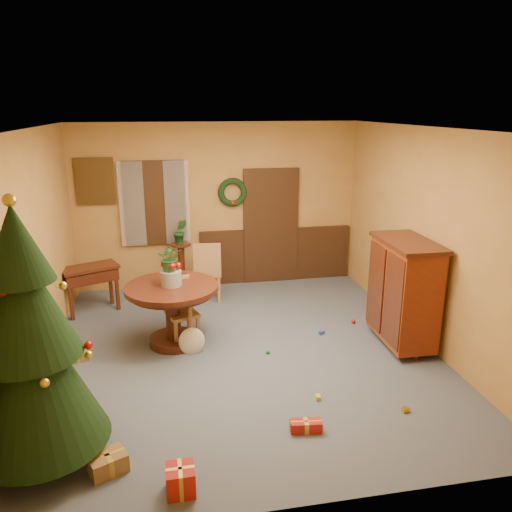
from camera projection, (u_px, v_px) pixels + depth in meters
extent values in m
plane|color=#3C4557|center=(244.00, 352.00, 6.68)|extent=(5.50, 5.50, 0.00)
plane|color=silver|center=(242.00, 129.00, 5.84)|extent=(5.50, 5.50, 0.00)
plane|color=olive|center=(218.00, 206.00, 8.84)|extent=(5.00, 0.00, 5.00)
plane|color=olive|center=(303.00, 348.00, 3.67)|extent=(5.00, 0.00, 5.00)
plane|color=olive|center=(32.00, 258.00, 5.81)|extent=(0.00, 5.50, 5.50)
plane|color=olive|center=(426.00, 238.00, 6.70)|extent=(0.00, 5.50, 5.50)
cube|color=black|center=(276.00, 255.00, 9.27)|extent=(2.80, 0.06, 1.00)
cube|color=black|center=(271.00, 226.00, 9.08)|extent=(1.00, 0.08, 2.10)
cube|color=white|center=(270.00, 229.00, 9.12)|extent=(0.80, 0.03, 1.90)
cube|color=black|center=(155.00, 203.00, 8.57)|extent=(1.05, 0.08, 1.45)
cube|color=white|center=(155.00, 203.00, 8.60)|extent=(0.88, 0.03, 1.25)
cube|color=white|center=(132.00, 204.00, 8.46)|extent=(0.42, 0.02, 1.45)
cube|color=white|center=(177.00, 203.00, 8.59)|extent=(0.42, 0.02, 1.45)
torus|color=black|center=(232.00, 192.00, 8.74)|extent=(0.51, 0.11, 0.51)
cube|color=#4C3819|center=(95.00, 181.00, 8.30)|extent=(0.62, 0.05, 0.78)
cube|color=gray|center=(95.00, 181.00, 8.33)|extent=(0.48, 0.02, 0.62)
cylinder|color=black|center=(172.00, 288.00, 6.66)|extent=(1.25, 1.25, 0.07)
cylinder|color=black|center=(172.00, 292.00, 6.67)|extent=(1.12, 1.12, 0.04)
cylinder|color=black|center=(173.00, 315.00, 6.77)|extent=(0.20, 0.20, 0.69)
cylinder|color=black|center=(174.00, 340.00, 6.88)|extent=(0.67, 0.67, 0.11)
cylinder|color=slate|center=(171.00, 278.00, 6.62)|extent=(0.28, 0.28, 0.21)
imported|color=#1E4C23|center=(170.00, 257.00, 6.53)|extent=(0.33, 0.29, 0.37)
cube|color=#9A683D|center=(182.00, 314.00, 6.83)|extent=(0.50, 0.50, 0.05)
cube|color=#9A683D|center=(177.00, 293.00, 6.91)|extent=(0.38, 0.16, 0.47)
cube|color=#9A683D|center=(189.00, 322.00, 7.10)|extent=(0.05, 0.05, 0.40)
cube|color=#9A683D|center=(168.00, 327.00, 6.95)|extent=(0.05, 0.05, 0.40)
cube|color=#9A683D|center=(198.00, 330.00, 6.84)|extent=(0.05, 0.05, 0.40)
cube|color=#9A683D|center=(176.00, 335.00, 6.69)|extent=(0.05, 0.05, 0.40)
cube|color=#9A683D|center=(208.00, 272.00, 8.36)|extent=(0.49, 0.49, 0.05)
cube|color=#9A683D|center=(207.00, 259.00, 8.09)|extent=(0.45, 0.09, 0.53)
cube|color=#9A683D|center=(197.00, 290.00, 8.25)|extent=(0.05, 0.05, 0.46)
cube|color=#9A683D|center=(219.00, 290.00, 8.28)|extent=(0.05, 0.05, 0.46)
cube|color=#9A683D|center=(198.00, 283.00, 8.59)|extent=(0.05, 0.05, 0.46)
cube|color=#9A683D|center=(219.00, 282.00, 8.62)|extent=(0.05, 0.05, 0.46)
cylinder|color=black|center=(182.00, 270.00, 8.62)|extent=(0.11, 0.11, 0.88)
cylinder|color=black|center=(181.00, 244.00, 8.49)|extent=(0.35, 0.35, 0.03)
imported|color=#19471E|center=(180.00, 231.00, 8.42)|extent=(0.24, 0.19, 0.43)
cylinder|color=#382111|center=(45.00, 447.00, 4.61)|extent=(0.15, 0.15, 0.26)
cone|color=black|center=(34.00, 370.00, 4.37)|extent=(1.21, 1.21, 1.43)
cone|color=black|center=(24.00, 300.00, 4.18)|extent=(0.88, 0.88, 1.04)
cone|color=black|center=(15.00, 243.00, 4.04)|extent=(0.57, 0.57, 0.66)
sphere|color=gold|center=(9.00, 200.00, 3.94)|extent=(0.11, 0.11, 0.11)
cube|color=black|center=(89.00, 268.00, 7.77)|extent=(0.95, 0.73, 0.05)
cube|color=black|center=(90.00, 276.00, 7.81)|extent=(0.89, 0.68, 0.18)
cube|color=black|center=(68.00, 292.00, 7.82)|extent=(0.17, 0.30, 0.70)
cube|color=black|center=(115.00, 289.00, 7.95)|extent=(0.17, 0.30, 0.70)
cube|color=#501109|center=(404.00, 292.00, 6.67)|extent=(0.56, 1.10, 1.35)
cube|color=black|center=(408.00, 243.00, 6.47)|extent=(0.63, 1.16, 0.05)
cylinder|color=black|center=(415.00, 356.00, 6.45)|extent=(0.08, 0.08, 0.10)
cylinder|color=black|center=(385.00, 327.00, 7.31)|extent=(0.08, 0.08, 0.10)
cube|color=brown|center=(108.00, 463.00, 4.47)|extent=(0.39, 0.35, 0.17)
cube|color=gold|center=(108.00, 463.00, 4.47)|extent=(0.31, 0.17, 0.18)
cube|color=gold|center=(108.00, 463.00, 4.47)|extent=(0.14, 0.24, 0.18)
cube|color=maroon|center=(181.00, 480.00, 4.22)|extent=(0.24, 0.24, 0.24)
cube|color=gold|center=(181.00, 480.00, 4.22)|extent=(0.24, 0.04, 0.24)
cube|color=gold|center=(181.00, 480.00, 4.22)|extent=(0.04, 0.24, 0.24)
cube|color=brown|center=(77.00, 355.00, 6.43)|extent=(0.30, 0.25, 0.14)
cube|color=gold|center=(77.00, 355.00, 6.43)|extent=(0.26, 0.10, 0.14)
cube|color=gold|center=(77.00, 355.00, 6.43)|extent=(0.09, 0.18, 0.14)
cube|color=maroon|center=(306.00, 426.00, 5.03)|extent=(0.33, 0.17, 0.11)
cube|color=gold|center=(306.00, 426.00, 5.03)|extent=(0.32, 0.06, 0.11)
cube|color=gold|center=(306.00, 426.00, 5.03)|extent=(0.06, 0.14, 0.11)
cube|color=#2947B4|center=(321.00, 333.00, 7.17)|extent=(0.09, 0.07, 0.05)
sphere|color=green|center=(268.00, 352.00, 6.61)|extent=(0.06, 0.06, 0.06)
cube|color=gold|center=(318.00, 397.00, 5.58)|extent=(0.06, 0.09, 0.05)
sphere|color=#AA130B|center=(353.00, 321.00, 7.53)|extent=(0.06, 0.06, 0.06)
cube|color=gold|center=(405.00, 410.00, 5.35)|extent=(0.09, 0.07, 0.05)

